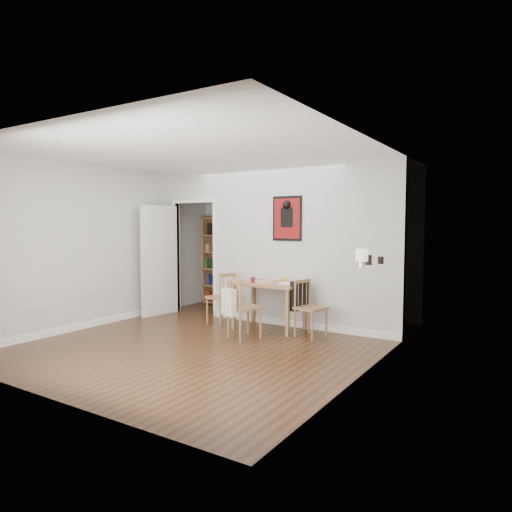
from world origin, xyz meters
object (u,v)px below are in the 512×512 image
Objects in this scene: dining_table at (269,288)px; red_glass at (253,280)px; orange_fruit at (282,280)px; chair_front at (243,308)px; chair_left at (221,298)px; bookshelf at (221,261)px; fireplace at (372,310)px; mantel_lamp at (362,256)px; ceramic_jar_b at (381,260)px; notebook at (290,283)px; ceramic_jar_a at (368,260)px; chair_right at (310,308)px.

red_glass is at bearing -146.11° from dining_table.
red_glass is (-0.21, -0.14, 0.13)m from dining_table.
chair_front is at bearing -103.79° from orange_fruit.
chair_front reaches higher than orange_fruit.
chair_left is 1.88m from bookshelf.
fireplace is 13.60× the size of red_glass.
chair_front is 4.05× the size of mantel_lamp.
red_glass is 1.09× the size of orange_fruit.
bookshelf is at bearing 151.03° from fireplace.
red_glass is 2.20m from ceramic_jar_b.
notebook is (1.24, 0.11, 0.32)m from chair_left.
orange_fruit is 2.17m from mantel_lamp.
chair_front is 3.00× the size of notebook.
mantel_lamp is 1.77× the size of ceramic_jar_a.
notebook is 1.72m from ceramic_jar_a.
mantel_lamp reaches higher than fireplace.
chair_left is 9.01× the size of ceramic_jar_b.
dining_table is 0.24m from orange_fruit.
fireplace is (1.90, -0.76, -0.03)m from dining_table.
ceramic_jar_a is at bearing -28.86° from bookshelf.
ceramic_jar_b is (0.03, 0.64, -0.09)m from mantel_lamp.
chair_front reaches higher than dining_table.
fireplace reaches higher than dining_table.
chair_right is 0.67× the size of fireplace.
ceramic_jar_b is (0.01, 0.27, 0.59)m from fireplace.
orange_fruit is at bearing 30.79° from dining_table.
red_glass reaches higher than orange_fruit.
orange_fruit is at bearing 153.42° from fireplace.
mantel_lamp reaches higher than chair_front.
notebook is 2.01m from mantel_lamp.
chair_right reaches higher than orange_fruit.
chair_right is 1.04m from red_glass.
red_glass reaches higher than dining_table.
chair_front is at bearing 179.80° from ceramic_jar_a.
chair_right is at bearing -20.70° from orange_fruit.
mantel_lamp is at bearing -37.02° from notebook.
ceramic_jar_b is (1.91, -0.49, 0.56)m from dining_table.
bookshelf is 2.52m from orange_fruit.
notebook is 3.11× the size of ceramic_jar_b.
chair_left reaches higher than orange_fruit.
ceramic_jar_a is (1.05, -0.59, 0.78)m from chair_right.
chair_front is at bearing -46.79° from bookshelf.
mantel_lamp is at bearing -24.98° from red_glass.
ceramic_jar_b reaches higher than fireplace.
chair_left is 2.89m from fireplace.
orange_fruit is 1.88m from ceramic_jar_b.
dining_table is 12.87× the size of orange_fruit.
bookshelf is at bearing 149.19° from orange_fruit.
bookshelf is (-1.96, 2.09, 0.45)m from chair_front.
red_glass is at bearing -178.51° from chair_right.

